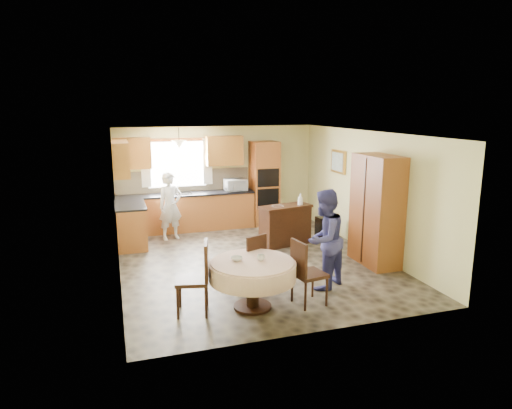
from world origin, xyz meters
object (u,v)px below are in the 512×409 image
Objects in this scene: cupboard at (376,210)px; person_dining at (324,239)px; oven_tower at (264,183)px; chair_right at (305,270)px; dining_table at (252,272)px; chair_left at (198,274)px; chair_back at (252,260)px; sideboard at (285,226)px; person_sink at (170,206)px.

cupboard reaches higher than person_dining.
oven_tower is 2.06× the size of chair_right.
oven_tower reaches higher than dining_table.
chair_left reaches higher than chair_back.
person_dining is at bearing -109.55° from sideboard.
oven_tower is 1.96m from sideboard.
chair_right is at bearing -86.79° from person_sink.
chair_right reaches higher than sideboard.
dining_table is 1.45m from person_dining.
cupboard is 1.37× the size of person_sink.
sideboard is 3.29m from dining_table.
chair_right is at bearing -101.45° from oven_tower.
chair_back is (-1.44, -2.22, 0.12)m from sideboard.
sideboard is 2.49m from person_dining.
cupboard is 2.18× the size of chair_back.
chair_right is (0.79, -0.14, -0.01)m from dining_table.
chair_back is at bearing -167.87° from cupboard.
dining_table is (-2.84, -1.20, -0.47)m from cupboard.
chair_back is 0.94× the size of chair_right.
chair_back is 0.58× the size of person_dining.
chair_back is (0.99, 0.55, -0.06)m from chair_left.
chair_left is 1.13m from chair_back.
person_dining is at bearing 111.52° from chair_left.
oven_tower reaches higher than chair_left.
dining_table is (-1.77, -4.70, -0.48)m from oven_tower.
person_sink is at bearing -98.12° from chair_back.
oven_tower is 1.27× the size of person_dining.
cupboard reaches higher than dining_table.
sideboard is 1.12× the size of chair_right.
chair_left is (-3.64, -1.11, -0.45)m from cupboard.
dining_table is at bearing -17.31° from person_dining.
cupboard is 3.12m from dining_table.
person_dining is (-0.40, -4.29, -0.22)m from oven_tower.
oven_tower is 5.04m from dining_table.
chair_back is at bearing -44.80° from person_dining.
chair_back is (-2.65, -0.57, -0.52)m from cupboard.
sideboard is at bearing -145.67° from chair_back.
oven_tower is at bearing -20.55° from chair_right.
chair_left is 0.71× the size of person_sink.
dining_table is (-1.63, -2.86, 0.16)m from sideboard.
oven_tower is at bearing 69.35° from dining_table.
cupboard is at bearing -55.16° from person_sink.
chair_right is (0.60, -0.77, 0.03)m from chair_back.
sideboard is at bearing 126.14° from cupboard.
cupboard is 1.94× the size of chair_left.
person_sink reaches higher than chair_right.
chair_right is at bearing -9.80° from dining_table.
chair_left is at bearing -107.88° from person_sink.
dining_table is 0.78× the size of person_dining.
cupboard is at bearing -67.15° from sideboard.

